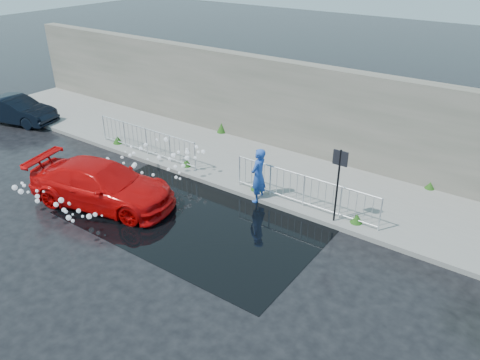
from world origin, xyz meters
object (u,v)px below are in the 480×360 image
(dark_car, at_px, (16,110))
(person, at_px, (258,176))
(sign_post, at_px, (339,175))
(red_car, at_px, (102,185))

(dark_car, relative_size, person, 2.04)
(sign_post, relative_size, dark_car, 0.65)
(red_car, relative_size, person, 2.60)
(sign_post, bearing_deg, person, -177.88)
(red_car, bearing_deg, dark_car, 59.33)
(sign_post, height_order, person, sign_post)
(sign_post, bearing_deg, dark_car, -178.21)
(red_car, bearing_deg, person, -66.96)
(red_car, height_order, person, person)
(dark_car, distance_m, person, 13.33)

